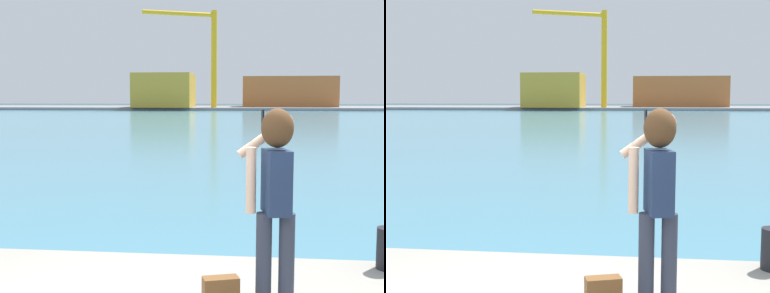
% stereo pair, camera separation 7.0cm
% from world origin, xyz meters
% --- Properties ---
extents(ground_plane, '(220.00, 220.00, 0.00)m').
position_xyz_m(ground_plane, '(0.00, 50.00, 0.00)').
color(ground_plane, '#334751').
extents(harbor_water, '(140.00, 100.00, 0.02)m').
position_xyz_m(harbor_water, '(0.00, 52.00, 0.01)').
color(harbor_water, teal).
rests_on(harbor_water, ground_plane).
extents(far_shore_dock, '(140.00, 20.00, 0.51)m').
position_xyz_m(far_shore_dock, '(0.00, 92.00, 0.26)').
color(far_shore_dock, gray).
rests_on(far_shore_dock, ground_plane).
extents(person_photographer, '(0.53, 0.55, 1.74)m').
position_xyz_m(person_photographer, '(0.88, 0.71, 1.71)').
color(person_photographer, '#2D3342').
rests_on(person_photographer, quay_promenade).
extents(handbag, '(0.35, 0.23, 0.24)m').
position_xyz_m(handbag, '(0.41, 0.66, 0.76)').
color(handbag, brown).
rests_on(handbag, quay_promenade).
extents(warehouse_left, '(10.29, 10.76, 6.02)m').
position_xyz_m(warehouse_left, '(-13.94, 86.56, 3.52)').
color(warehouse_left, gold).
rests_on(warehouse_left, far_shore_dock).
extents(warehouse_right, '(17.24, 10.40, 5.62)m').
position_xyz_m(warehouse_right, '(8.80, 93.54, 3.32)').
color(warehouse_right, '#B26633').
rests_on(warehouse_right, far_shore_dock).
extents(port_crane, '(12.23, 5.76, 16.69)m').
position_xyz_m(port_crane, '(-6.39, 83.64, 10.89)').
color(port_crane, yellow).
rests_on(port_crane, far_shore_dock).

